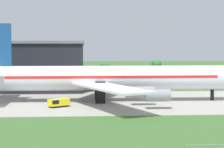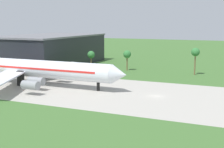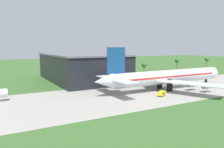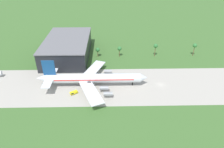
# 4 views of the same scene
# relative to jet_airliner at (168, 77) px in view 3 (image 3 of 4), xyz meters

# --- Properties ---
(jet_airliner) EXTENTS (74.29, 55.37, 19.56)m
(jet_airliner) POSITION_rel_jet_airliner_xyz_m (0.00, 0.00, 0.00)
(jet_airliner) COLOR silver
(jet_airliner) RESTS_ON ground_plane
(baggage_tug) EXTENTS (5.15, 4.26, 1.87)m
(baggage_tug) POSITION_rel_jet_airliner_xyz_m (-11.70, -9.23, -4.86)
(baggage_tug) COLOR black
(baggage_tug) RESTS_ON ground_plane
(terminal_building) EXTENTS (36.72, 61.20, 15.56)m
(terminal_building) POSITION_rel_jet_airliner_xyz_m (-24.13, 46.93, 1.90)
(terminal_building) COLOR black
(terminal_building) RESTS_ON ground_plane
(palm_tree_row) EXTENTS (87.01, 3.60, 11.62)m
(palm_tree_row) POSITION_rel_jet_airliner_xyz_m (40.00, 44.39, 2.33)
(palm_tree_row) COLOR brown
(palm_tree_row) RESTS_ON ground_plane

